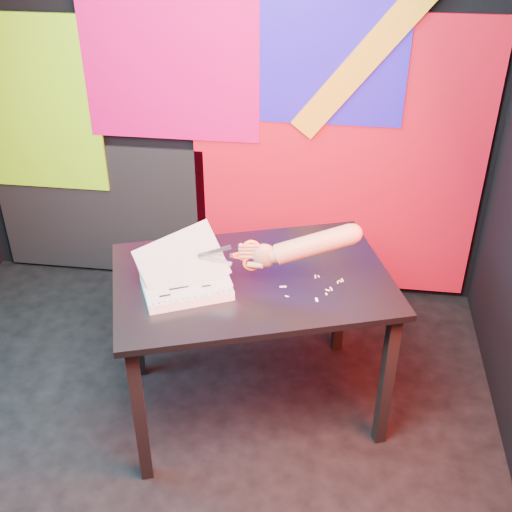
# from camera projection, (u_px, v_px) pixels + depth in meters

# --- Properties ---
(room) EXTENTS (3.01, 3.01, 2.71)m
(room) POSITION_uv_depth(u_px,v_px,m) (134.00, 190.00, 2.11)
(room) COLOR black
(room) RESTS_ON ground
(backdrop) EXTENTS (2.88, 0.05, 2.08)m
(backdrop) POSITION_uv_depth(u_px,v_px,m) (230.00, 139.00, 3.54)
(backdrop) COLOR red
(backdrop) RESTS_ON ground
(work_table) EXTENTS (1.37, 1.12, 0.75)m
(work_table) POSITION_uv_depth(u_px,v_px,m) (252.00, 294.00, 2.80)
(work_table) COLOR black
(work_table) RESTS_ON ground
(printout_stack) EXTENTS (0.44, 0.38, 0.27)m
(printout_stack) POSITION_uv_depth(u_px,v_px,m) (186.00, 285.00, 2.66)
(printout_stack) COLOR white
(printout_stack) RESTS_ON work_table
(scissors) EXTENTS (0.26, 0.05, 0.15)m
(scissors) POSITION_uv_depth(u_px,v_px,m) (247.00, 256.00, 2.63)
(scissors) COLOR silver
(scissors) RESTS_ON printout_stack
(hand_forearm) EXTENTS (0.49, 0.13, 0.20)m
(hand_forearm) POSITION_uv_depth(u_px,v_px,m) (306.00, 246.00, 2.61)
(hand_forearm) COLOR #925F49
(hand_forearm) RESTS_ON work_table
(paper_clippings) EXTENTS (0.27, 0.20, 0.00)m
(paper_clippings) POSITION_uv_depth(u_px,v_px,m) (317.00, 288.00, 2.68)
(paper_clippings) COLOR white
(paper_clippings) RESTS_ON work_table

